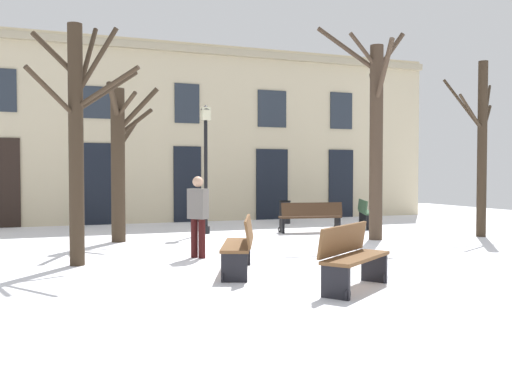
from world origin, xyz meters
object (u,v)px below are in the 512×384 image
object	(u,v)px
tree_left_of_center	(481,145)
tree_right_of_center	(78,132)
bench_near_center_tree	(367,212)
streetlamp	(206,155)
tree_foreground	(119,157)
tree_near_facade	(375,131)
bench_back_to_back_right	(241,244)
litter_bin	(285,212)
bench_by_litter_bin	(311,217)
bench_back_to_back_left	(353,257)
person_by_shop_door	(198,213)

from	to	relation	value
tree_left_of_center	tree_right_of_center	bearing A→B (deg)	-173.97
tree_left_of_center	bench_near_center_tree	bearing A→B (deg)	114.80
streetlamp	tree_foreground	bearing A→B (deg)	-156.79
tree_foreground	tree_right_of_center	size ratio (longest dim) A/B	0.84
tree_near_facade	bench_near_center_tree	bearing A→B (deg)	61.82
tree_foreground	bench_back_to_back_right	world-z (taller)	tree_foreground
tree_left_of_center	litter_bin	bearing A→B (deg)	122.33
bench_by_litter_bin	tree_foreground	bearing A→B (deg)	11.44
bench_near_center_tree	tree_near_facade	bearing A→B (deg)	175.61
bench_back_to_back_right	bench_back_to_back_left	bearing A→B (deg)	53.01
streetlamp	bench_back_to_back_left	size ratio (longest dim) A/B	2.37
tree_near_facade	person_by_shop_door	world-z (taller)	tree_near_facade
bench_by_litter_bin	tree_near_facade	bearing A→B (deg)	119.19
tree_foreground	bench_near_center_tree	world-z (taller)	tree_foreground
bench_back_to_back_right	litter_bin	bearing A→B (deg)	173.47
tree_foreground	tree_near_facade	xyz separation A→B (m)	(6.13, -1.79, 0.68)
streetlamp	bench_back_to_back_left	distance (m)	8.10
tree_right_of_center	person_by_shop_door	world-z (taller)	tree_right_of_center
bench_by_litter_bin	bench_near_center_tree	xyz separation A→B (m)	(2.32, 0.78, 0.01)
bench_by_litter_bin	bench_back_to_back_right	distance (m)	6.62
bench_back_to_back_left	bench_back_to_back_right	bearing A→B (deg)	85.32
bench_back_to_back_left	bench_near_center_tree	bearing A→B (deg)	20.81
tree_right_of_center	streetlamp	bearing A→B (deg)	50.35
tree_foreground	litter_bin	distance (m)	6.80
streetlamp	person_by_shop_door	distance (m)	4.62
tree_left_of_center	bench_back_to_back_left	size ratio (longest dim) A/B	3.08
bench_near_center_tree	person_by_shop_door	size ratio (longest dim) A/B	1.13
tree_near_facade	streetlamp	bearing A→B (deg)	142.06
tree_near_facade	person_by_shop_door	size ratio (longest dim) A/B	3.35
tree_right_of_center	person_by_shop_door	xyz separation A→B (m)	(2.27, 0.08, -1.54)
bench_near_center_tree	tree_right_of_center	bearing A→B (deg)	140.05
person_by_shop_door	litter_bin	bearing A→B (deg)	-76.94
tree_foreground	litter_bin	bearing A→B (deg)	28.66
tree_near_facade	tree_left_of_center	size ratio (longest dim) A/B	1.17
tree_foreground	bench_back_to_back_right	xyz separation A→B (m)	(1.42, -5.05, -1.59)
tree_left_of_center	tree_right_of_center	size ratio (longest dim) A/B	1.02
bench_by_litter_bin	tree_left_of_center	bearing A→B (deg)	155.60
tree_left_of_center	bench_by_litter_bin	distance (m)	4.95
litter_bin	bench_by_litter_bin	xyz separation A→B (m)	(-0.45, -2.87, 0.07)
tree_left_of_center	litter_bin	distance (m)	6.63
tree_foreground	tree_right_of_center	world-z (taller)	tree_right_of_center
tree_left_of_center	streetlamp	world-z (taller)	tree_left_of_center
bench_back_to_back_left	person_by_shop_door	xyz separation A→B (m)	(-1.37, 3.68, 0.42)
tree_near_facade	tree_left_of_center	world-z (taller)	tree_near_facade
tree_near_facade	tree_foreground	bearing A→B (deg)	163.69
tree_near_facade	bench_by_litter_bin	distance (m)	3.20
streetlamp	bench_back_to_back_left	bearing A→B (deg)	-89.57
bench_by_litter_bin	bench_back_to_back_right	xyz separation A→B (m)	(-3.92, -5.34, 0.03)
streetlamp	bench_back_to_back_left	world-z (taller)	streetlamp
tree_near_facade	streetlamp	world-z (taller)	tree_near_facade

